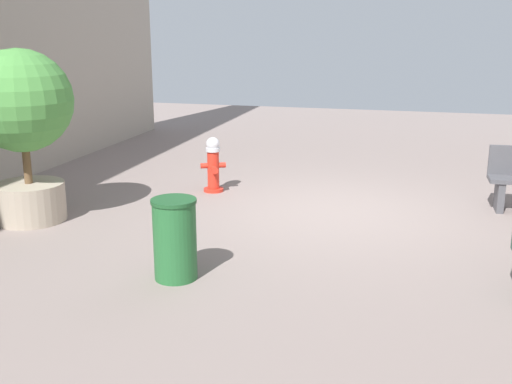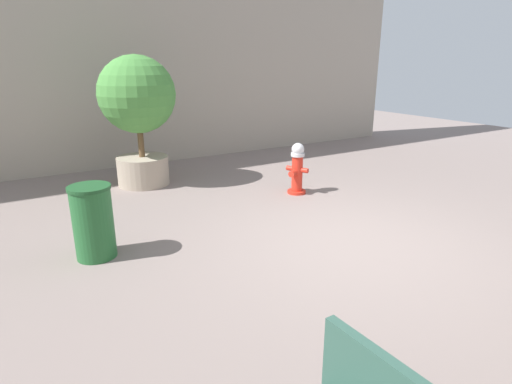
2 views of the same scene
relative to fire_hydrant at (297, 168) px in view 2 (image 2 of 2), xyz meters
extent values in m
plane|color=gray|center=(-2.11, 0.65, -0.46)|extent=(23.40, 23.40, 0.00)
cylinder|color=red|center=(0.00, -0.01, -0.43)|extent=(0.33, 0.33, 0.05)
cylinder|color=red|center=(0.00, -0.01, -0.09)|extent=(0.19, 0.19, 0.63)
cylinder|color=silver|center=(0.00, -0.01, 0.25)|extent=(0.24, 0.24, 0.06)
sphere|color=silver|center=(0.00, -0.01, 0.34)|extent=(0.22, 0.22, 0.22)
cylinder|color=red|center=(-0.13, -0.07, -0.02)|extent=(0.15, 0.13, 0.09)
cylinder|color=red|center=(0.13, 0.06, -0.02)|extent=(0.15, 0.13, 0.09)
cylinder|color=red|center=(-0.07, 0.14, -0.06)|extent=(0.16, 0.18, 0.11)
cylinder|color=tan|center=(1.98, 2.17, -0.19)|extent=(0.96, 0.96, 0.54)
cylinder|color=brown|center=(1.98, 2.17, 0.45)|extent=(0.11, 0.11, 0.73)
sphere|color=#4C9342|center=(1.98, 2.17, 1.24)|extent=(1.39, 1.39, 1.39)
cylinder|color=#266633|center=(-0.79, 3.59, -0.03)|extent=(0.47, 0.47, 0.86)
cylinder|color=#1E5128|center=(-0.79, 3.59, 0.42)|extent=(0.49, 0.49, 0.04)
camera|label=1|loc=(-3.27, 9.46, 2.22)|focal=43.57mm
camera|label=2|loc=(-5.70, 4.31, 1.82)|focal=29.13mm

